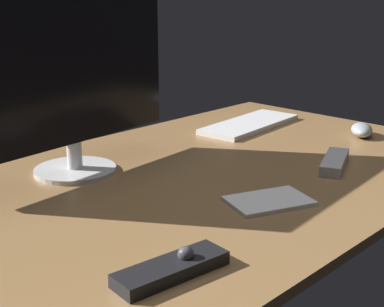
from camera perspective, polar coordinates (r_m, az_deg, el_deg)
name	(u,v)px	position (r cm, az deg, el deg)	size (l,w,h in cm)	color
desk	(202,179)	(126.81, 1.05, -2.57)	(140.00, 84.00, 2.00)	olive
monitor	(70,77)	(125.64, -12.14, 7.46)	(53.90, 18.27, 39.29)	silver
keyboard	(250,124)	(169.13, 5.79, 2.94)	(34.44, 13.08, 1.44)	white
computer_mouse	(362,130)	(164.17, 16.62, 2.28)	(10.20, 5.68, 3.66)	#999EA5
media_remote	(172,268)	(84.65, -1.97, -11.37)	(18.53, 7.71, 3.80)	black
tv_remote	(335,162)	(135.28, 14.07, -0.84)	(16.86, 4.65, 2.41)	#B7B7BC
notepad	(269,201)	(111.58, 7.70, -4.73)	(15.68, 10.29, 0.80)	white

